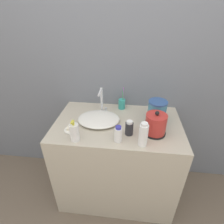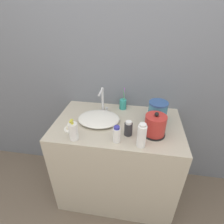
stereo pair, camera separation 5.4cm
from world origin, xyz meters
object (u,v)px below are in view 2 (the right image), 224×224
Objects in this scene: mouthwash_bottle at (117,134)px; lotion_bottle at (73,131)px; water_pitcher at (157,112)px; shampoo_bottle at (142,136)px; electric_kettle at (155,126)px; faucet at (103,99)px; hand_cream_bottle at (128,128)px; toothbrush_cup at (123,104)px.

lotion_bottle is at bearing -175.75° from mouthwash_bottle.
water_pitcher reaches higher than lotion_bottle.
shampoo_bottle reaches higher than mouthwash_bottle.
electric_kettle is 1.50× the size of mouthwash_bottle.
water_pitcher is (0.47, -0.09, -0.04)m from faucet.
faucet is at bearing 130.83° from shampoo_bottle.
electric_kettle is 1.14× the size of lotion_bottle.
shampoo_bottle is (-0.10, -0.14, 0.01)m from electric_kettle.
water_pitcher is (0.29, 0.30, 0.03)m from mouthwash_bottle.
electric_kettle is 1.06× the size of shampoo_bottle.
hand_cream_bottle is at bearing 16.51° from lotion_bottle.
lotion_bottle is 0.93× the size of shampoo_bottle.
mouthwash_bottle is (-0.17, 0.02, -0.03)m from shampoo_bottle.
faucet is 1.96× the size of hand_cream_bottle.
mouthwash_bottle is 0.69× the size of water_pitcher.
shampoo_bottle is 0.98× the size of water_pitcher.
lotion_bottle is (-0.30, -0.50, 0.02)m from toothbrush_cup.
hand_cream_bottle is 0.30m from water_pitcher.
faucet is 0.43m from mouthwash_bottle.
shampoo_bottle is (0.35, -0.41, -0.04)m from faucet.
lotion_bottle is at bearing -163.49° from hand_cream_bottle.
toothbrush_cup is 0.58m from lotion_bottle.
faucet reaches higher than hand_cream_bottle.
toothbrush_cup is 1.30× the size of lotion_bottle.
toothbrush_cup is 0.53m from shampoo_bottle.
toothbrush_cup is 1.71× the size of mouthwash_bottle.
mouthwash_bottle is at bearing -65.19° from faucet.
water_pitcher is at bearing 45.51° from mouthwash_bottle.
hand_cream_bottle is (0.25, -0.30, -0.07)m from faucet.
shampoo_bottle is (0.48, 0.00, 0.02)m from lotion_bottle.
lotion_bottle is at bearing -107.54° from faucet.
hand_cream_bottle is 0.63× the size of water_pitcher.
shampoo_bottle reaches higher than hand_cream_bottle.
faucet is 1.19× the size of electric_kettle.
water_pitcher is at bearing -10.79° from faucet.
electric_kettle is 0.88× the size of toothbrush_cup.
water_pitcher reaches higher than hand_cream_bottle.
shampoo_bottle reaches higher than lotion_bottle.
water_pitcher is (0.22, 0.21, 0.04)m from hand_cream_bottle.
toothbrush_cup is 1.87× the size of hand_cream_bottle.
toothbrush_cup is 1.21× the size of shampoo_bottle.
mouthwash_bottle is (0.01, -0.48, 0.01)m from toothbrush_cup.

